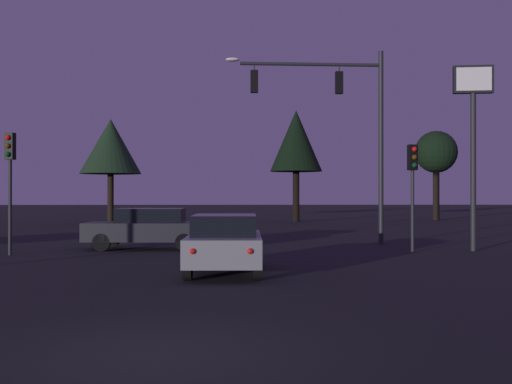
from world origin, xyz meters
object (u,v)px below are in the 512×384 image
Objects in this scene: traffic_signal_mast_arm at (340,112)px; tree_center_horizon at (296,142)px; traffic_light_corner_left at (10,168)px; tree_left_far at (436,153)px; car_nearside_lane at (225,243)px; traffic_light_corner_right at (413,176)px; car_crossing_right at (148,228)px; store_sign_illuminated at (473,115)px; tree_behind_sign at (111,147)px.

tree_center_horizon reaches higher than traffic_signal_mast_arm.
traffic_light_corner_left is 0.59× the size of tree_left_far.
tree_center_horizon is (4.70, 29.15, 5.15)m from car_nearside_lane.
car_nearside_lane is at bearing -33.56° from traffic_light_corner_left.
traffic_light_corner_right is at bearing -85.69° from tree_center_horizon.
store_sign_illuminated is at bearing -5.16° from car_crossing_right.
tree_center_horizon is (-4.15, 23.27, 1.03)m from store_sign_illuminated.
tree_behind_sign is at bearing 124.08° from traffic_light_corner_right.
tree_center_horizon is (0.20, 20.32, 0.53)m from traffic_signal_mast_arm.
tree_behind_sign is 13.46m from tree_center_horizon.
tree_left_far is at bearing 12.09° from tree_center_horizon.
traffic_light_corner_right is 27.21m from tree_behind_sign.
traffic_light_corner_right is 24.06m from tree_center_horizon.
store_sign_illuminated is 28.06m from tree_behind_sign.
tree_left_far is 11.57m from tree_center_horizon.
car_crossing_right is at bearing 26.07° from traffic_light_corner_left.
traffic_light_corner_right is at bearing -167.76° from store_sign_illuminated.
traffic_light_corner_left reaches higher than traffic_light_corner_right.
store_sign_illuminated is (16.16, 1.04, 2.00)m from traffic_light_corner_left.
traffic_signal_mast_arm reaches higher than store_sign_illuminated.
traffic_light_corner_left is 0.98× the size of car_nearside_lane.
traffic_light_corner_left reaches higher than car_crossing_right.
tree_behind_sign is (-5.68, 20.84, 4.63)m from car_crossing_right.
tree_behind_sign is at bearing 124.80° from traffic_signal_mast_arm.
car_nearside_lane and car_crossing_right have the same top height.
traffic_signal_mast_arm is at bearing -55.20° from tree_behind_sign.
car_crossing_right is (4.31, 2.11, -2.13)m from traffic_light_corner_left.
traffic_light_corner_right is 3.27m from store_sign_illuminated.
car_crossing_right is 12.59m from store_sign_illuminated.
tree_center_horizon is at bearing 80.83° from car_nearside_lane.
traffic_signal_mast_arm is at bearing 119.90° from traffic_light_corner_right.
store_sign_illuminated is at bearing -79.90° from tree_center_horizon.
store_sign_illuminated is 26.66m from tree_left_far.
tree_behind_sign is 24.96m from tree_left_far.
tree_center_horizon reaches higher than store_sign_illuminated.
store_sign_illuminated is 0.90× the size of tree_behind_sign.
traffic_signal_mast_arm reaches higher than car_nearside_lane.
store_sign_illuminated is at bearing 3.67° from traffic_light_corner_left.
traffic_light_corner_left is (-11.81, -3.98, -2.49)m from traffic_signal_mast_arm.
car_crossing_right is (-9.49, 1.58, -1.91)m from traffic_light_corner_right.
tree_behind_sign is 1.06× the size of tree_left_far.
car_nearside_lane is at bearing -72.67° from tree_behind_sign.
store_sign_illuminated is 23.66m from tree_center_horizon.
car_crossing_right is 22.09m from tree_behind_sign.
tree_left_far is at bearing 70.07° from traffic_light_corner_right.
tree_center_horizon is (-11.29, -2.42, 0.67)m from tree_left_far.
tree_left_far is (7.15, 25.68, 0.36)m from store_sign_illuminated.
tree_left_far is at bearing 48.91° from traffic_light_corner_left.
tree_left_far is (11.49, 22.74, -0.14)m from traffic_signal_mast_arm.
tree_center_horizon is at bearing 100.10° from store_sign_illuminated.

